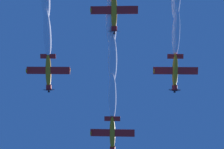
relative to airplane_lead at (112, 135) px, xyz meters
The scene contains 4 objects.
airplane_lead is the anchor object (origin of this frame).
airplane_left_wingman 17.17m from the airplane_lead, ahead, with size 7.48×7.10×3.02m.
airplane_right_wingman 16.87m from the airplane_lead, 97.72° to the left, with size 7.48×7.11×2.62m.
airplane_slot_tail 22.93m from the airplane_lead, 52.70° to the left, with size 7.48×7.11×2.63m.
Camera 1 is at (17.83, 17.54, 1.49)m, focal length 48.36 mm.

